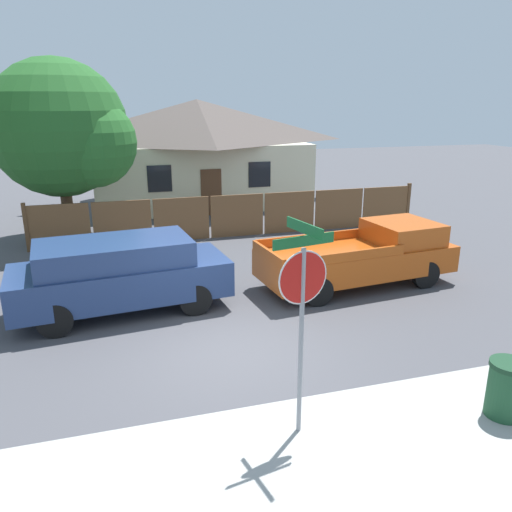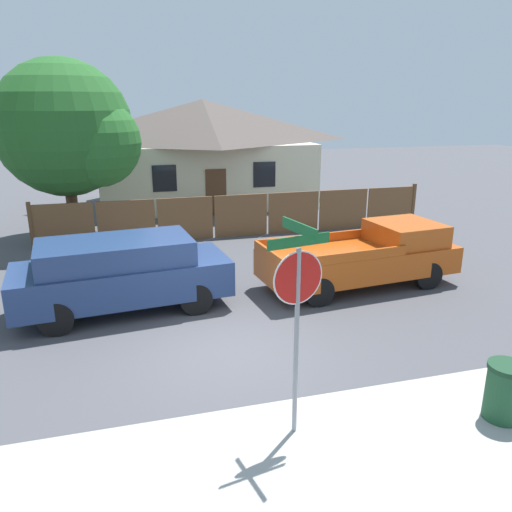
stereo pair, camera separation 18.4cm
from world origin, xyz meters
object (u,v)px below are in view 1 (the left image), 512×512
object	(u,v)px
oak_tree	(66,132)
trash_bin	(506,389)
orange_pickup	(364,256)
red_suv	(120,273)
house	(198,151)
stop_sign	(302,295)

from	to	relation	value
oak_tree	trash_bin	bearing A→B (deg)	-62.04
orange_pickup	red_suv	bearing A→B (deg)	174.44
orange_pickup	oak_tree	bearing A→B (deg)	131.27
house	stop_sign	distance (m)	18.01
house	trash_bin	size ratio (longest dim) A/B	11.17
orange_pickup	trash_bin	bearing A→B (deg)	-102.55
house	orange_pickup	distance (m)	12.80
house	red_suv	distance (m)	13.28
orange_pickup	stop_sign	bearing A→B (deg)	-131.92
red_suv	trash_bin	distance (m)	8.22
stop_sign	trash_bin	xyz separation A→B (m)	(3.25, -0.57, -1.74)
house	orange_pickup	xyz separation A→B (m)	(2.21, -12.49, -1.71)
house	red_suv	bearing A→B (deg)	-108.28
stop_sign	trash_bin	bearing A→B (deg)	-21.12
stop_sign	trash_bin	distance (m)	3.73
oak_tree	red_suv	xyz separation A→B (m)	(1.34, -7.17, -2.82)
house	orange_pickup	world-z (taller)	house
house	oak_tree	bearing A→B (deg)	-135.67
oak_tree	orange_pickup	distance (m)	10.90
house	oak_tree	distance (m)	7.76
stop_sign	house	bearing A→B (deg)	73.16
oak_tree	stop_sign	bearing A→B (deg)	-73.51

